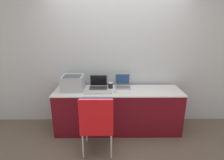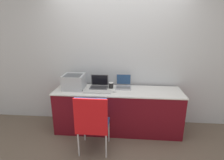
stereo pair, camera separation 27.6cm
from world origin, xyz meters
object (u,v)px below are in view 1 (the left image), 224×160
laptop_left (98,85)px  external_keyboard (98,92)px  coffee_cup (110,85)px  chair (97,121)px  laptop_right (123,84)px  mouse (115,91)px  printer (73,82)px

laptop_left → external_keyboard: (0.01, -0.26, -0.04)m
coffee_cup → chair: chair is taller
laptop_left → external_keyboard: bearing=-87.8°
external_keyboard → coffee_cup: 0.32m
laptop_right → chair: 1.01m
external_keyboard → mouse: 0.30m
printer → coffee_cup: size_ratio=3.54×
laptop_left → laptop_right: (0.45, 0.04, 0.00)m
mouse → chair: 0.71m
external_keyboard → coffee_cup: bearing=48.5°
mouse → chair: size_ratio=0.07×
coffee_cup → mouse: (0.08, -0.21, -0.04)m
printer → chair: (0.47, -0.74, -0.35)m
printer → chair: printer is taller
laptop_left → chair: bearing=-88.2°
mouse → printer: bearing=169.8°
coffee_cup → chair: (-0.20, -0.82, -0.26)m
laptop_right → mouse: bearing=-118.6°
printer → external_keyboard: (0.45, -0.16, -0.13)m
chair → laptop_right: bearing=64.2°
coffee_cup → chair: bearing=-103.5°
laptop_right → external_keyboard: bearing=-146.1°
chair → laptop_left: bearing=91.8°
laptop_right → mouse: size_ratio=4.23×
external_keyboard → laptop_left: bearing=92.2°
external_keyboard → printer: bearing=160.2°
laptop_left → chair: (0.03, -0.84, -0.26)m
coffee_cup → external_keyboard: bearing=-131.5°
laptop_right → external_keyboard: laptop_right is taller
coffee_cup → printer: bearing=-173.4°
printer → mouse: bearing=-10.2°
coffee_cup → mouse: coffee_cup is taller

